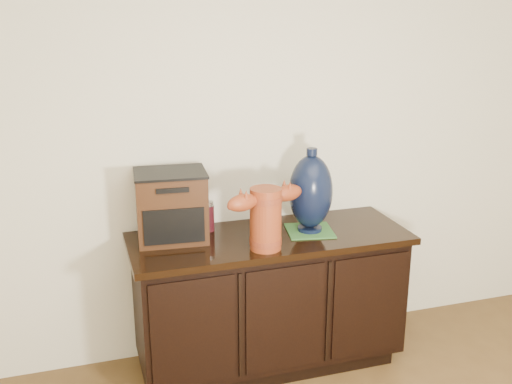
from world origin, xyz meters
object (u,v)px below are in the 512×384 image
object	(u,v)px
terracotta_vessel	(266,215)
tv_radio	(171,206)
lamp_base	(311,192)
spray_can	(209,216)
sideboard	(269,299)

from	to	relation	value
terracotta_vessel	tv_radio	bearing A→B (deg)	129.49
terracotta_vessel	lamp_base	distance (m)	0.34
tv_radio	terracotta_vessel	bearing A→B (deg)	-27.75
spray_can	sideboard	bearing A→B (deg)	-29.30
sideboard	spray_can	world-z (taller)	spray_can
lamp_base	spray_can	world-z (taller)	lamp_base
sideboard	spray_can	size ratio (longest dim) A/B	8.98
sideboard	spray_can	xyz separation A→B (m)	(-0.29, 0.16, 0.45)
tv_radio	spray_can	xyz separation A→B (m)	(0.21, 0.06, -0.10)
tv_radio	spray_can	bearing A→B (deg)	20.69
tv_radio	lamp_base	bearing A→B (deg)	-3.94
terracotta_vessel	spray_can	bearing A→B (deg)	105.00
tv_radio	spray_can	size ratio (longest dim) A/B	2.33
sideboard	terracotta_vessel	bearing A→B (deg)	-115.14
terracotta_vessel	tv_radio	distance (m)	0.49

